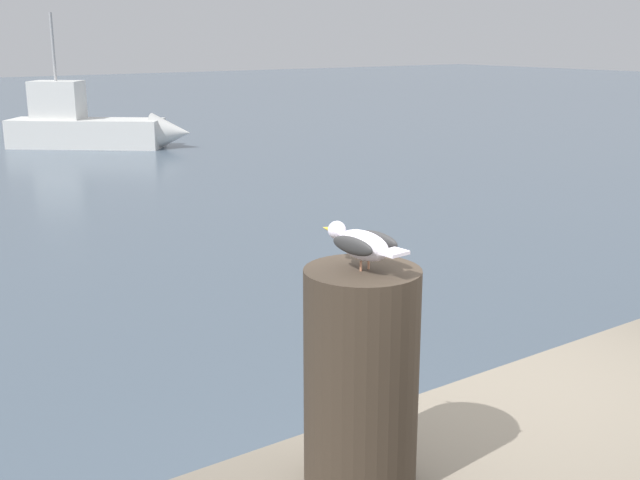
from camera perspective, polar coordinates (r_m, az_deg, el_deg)
mooring_post at (r=2.83m, az=2.98°, el=-9.86°), size 0.41×0.41×0.79m
seagull at (r=2.67m, az=3.02°, el=-0.25°), size 0.16×0.39×0.14m
boat_white at (r=23.25m, az=-15.76°, el=7.86°), size 4.64×4.10×3.77m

